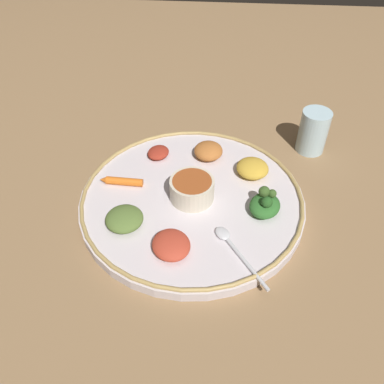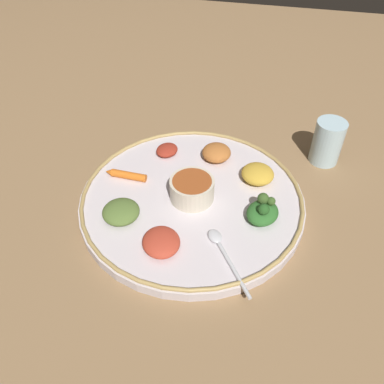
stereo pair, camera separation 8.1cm
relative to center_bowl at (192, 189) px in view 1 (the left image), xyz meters
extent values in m
plane|color=olive|center=(0.00, 0.00, -0.05)|extent=(2.40, 2.40, 0.00)
cylinder|color=silver|center=(0.00, 0.00, -0.03)|extent=(0.45, 0.45, 0.02)
torus|color=tan|center=(0.00, 0.00, -0.02)|extent=(0.45, 0.45, 0.01)
cylinder|color=beige|center=(0.00, 0.00, 0.00)|extent=(0.09, 0.09, 0.05)
cylinder|color=#99471E|center=(0.00, 0.00, 0.02)|extent=(0.08, 0.08, 0.01)
ellipsoid|color=silver|center=(0.09, 0.06, -0.02)|extent=(0.04, 0.04, 0.01)
cylinder|color=silver|center=(0.16, 0.11, -0.02)|extent=(0.11, 0.07, 0.01)
ellipsoid|color=#2D6628|center=(0.03, 0.14, -0.01)|extent=(0.09, 0.08, 0.03)
sphere|color=#385623|center=(0.01, 0.14, 0.01)|extent=(0.02, 0.02, 0.02)
sphere|color=#23511E|center=(0.04, 0.14, 0.01)|extent=(0.02, 0.02, 0.02)
sphere|color=#385623|center=(0.01, 0.16, 0.01)|extent=(0.02, 0.02, 0.02)
cylinder|color=orange|center=(-0.03, -0.14, -0.02)|extent=(0.02, 0.08, 0.02)
cone|color=orange|center=(-0.03, -0.19, -0.02)|extent=(0.02, 0.02, 0.01)
ellipsoid|color=gold|center=(-0.08, 0.12, -0.01)|extent=(0.10, 0.10, 0.03)
ellipsoid|color=#567033|center=(0.08, -0.12, -0.01)|extent=(0.10, 0.10, 0.03)
ellipsoid|color=#B2662D|center=(-0.13, 0.03, -0.01)|extent=(0.08, 0.08, 0.03)
ellipsoid|color=maroon|center=(-0.13, -0.09, -0.01)|extent=(0.07, 0.06, 0.02)
ellipsoid|color=#B73D28|center=(0.14, -0.03, -0.01)|extent=(0.10, 0.09, 0.02)
cylinder|color=silver|center=(-0.21, 0.26, 0.01)|extent=(0.07, 0.07, 0.10)
cylinder|color=tan|center=(-0.21, 0.26, -0.02)|extent=(0.06, 0.06, 0.06)
camera|label=1|loc=(0.59, 0.05, 0.55)|focal=37.89mm
camera|label=2|loc=(0.57, 0.13, 0.55)|focal=37.89mm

